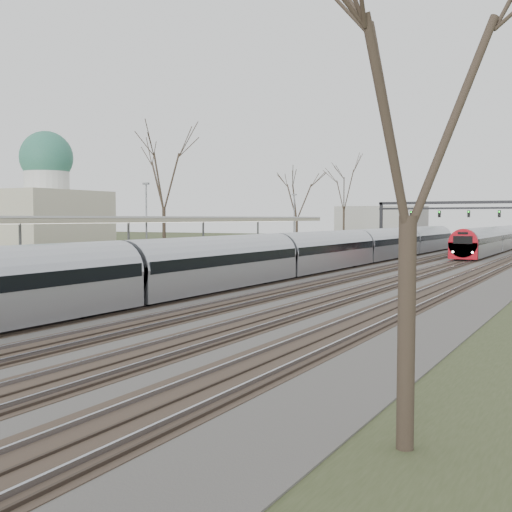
{
  "coord_description": "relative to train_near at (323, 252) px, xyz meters",
  "views": [
    {
      "loc": [
        15.96,
        4.35,
        4.01
      ],
      "look_at": [
        -0.37,
        33.95,
        2.0
      ],
      "focal_mm": 45.0,
      "sensor_mm": 36.0,
      "label": 1
    }
  ],
  "objects": [
    {
      "name": "track_bed",
      "position": [
        2.76,
        6.92,
        -1.42
      ],
      "size": [
        24.0,
        160.0,
        0.22
      ],
      "color": "#474442",
      "rests_on": "ground"
    },
    {
      "name": "platform",
      "position": [
        -6.55,
        -10.58,
        -0.98
      ],
      "size": [
        3.5,
        69.0,
        1.0
      ],
      "primitive_type": "cube",
      "color": "#9E9B93",
      "rests_on": "ground"
    },
    {
      "name": "canopy",
      "position": [
        -6.55,
        -15.09,
        2.45
      ],
      "size": [
        4.1,
        50.0,
        3.11
      ],
      "color": "slate",
      "rests_on": "platform"
    },
    {
      "name": "dome_building",
      "position": [
        -19.21,
        -10.08,
        2.24
      ],
      "size": [
        10.0,
        8.0,
        10.3
      ],
      "color": "beige",
      "rests_on": "ground"
    },
    {
      "name": "signal_gantry",
      "position": [
        2.79,
        36.91,
        3.43
      ],
      "size": [
        21.0,
        0.59,
        6.08
      ],
      "color": "black",
      "rests_on": "ground"
    },
    {
      "name": "tree_west_far",
      "position": [
        -14.5,
        -0.08,
        6.54
      ],
      "size": [
        5.5,
        5.5,
        11.33
      ],
      "color": "#2D231C",
      "rests_on": "ground"
    },
    {
      "name": "tree_east_near",
      "position": [
        15.5,
        -33.08,
        5.08
      ],
      "size": [
        4.5,
        4.5,
        9.27
      ],
      "color": "#2D231C",
      "rests_on": "ground"
    },
    {
      "name": "train_near",
      "position": [
        0.0,
        0.0,
        0.0
      ],
      "size": [
        2.62,
        75.21,
        3.05
      ],
      "color": "#9DA0A7",
      "rests_on": "ground"
    },
    {
      "name": "train_far",
      "position": [
        7.0,
        37.8,
        0.0
      ],
      "size": [
        2.62,
        45.21,
        3.05
      ],
      "color": "#9DA0A7",
      "rests_on": "ground"
    }
  ]
}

